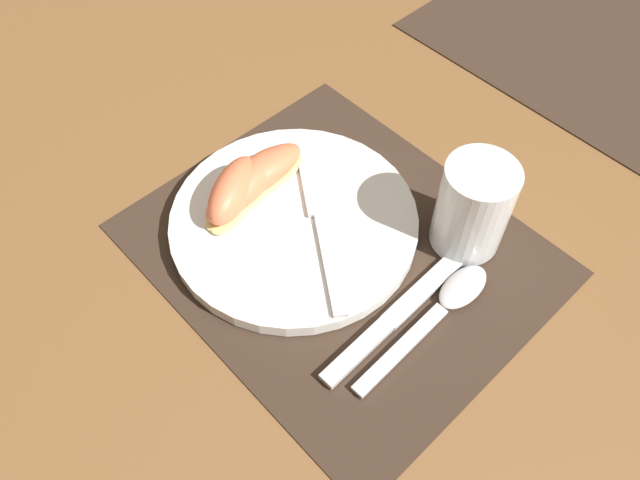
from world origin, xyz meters
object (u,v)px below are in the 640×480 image
at_px(fork, 322,221).
at_px(citrus_wedge_0, 258,175).
at_px(plate, 294,222).
at_px(spoon, 447,303).
at_px(juice_glass, 472,211).
at_px(citrus_wedge_1, 247,184).
at_px(knife, 398,313).
at_px(citrus_wedge_2, 233,192).

height_order(fork, citrus_wedge_0, citrus_wedge_0).
height_order(plate, spoon, plate).
distance_m(juice_glass, citrus_wedge_1, 0.24).
bearing_deg(plate, fork, 32.20).
distance_m(knife, citrus_wedge_1, 0.21).
distance_m(plate, citrus_wedge_2, 0.07).
relative_size(plate, juice_glass, 2.53).
xyz_separation_m(knife, citrus_wedge_1, (-0.21, -0.02, 0.03)).
height_order(juice_glass, spoon, juice_glass).
xyz_separation_m(knife, spoon, (0.03, 0.04, 0.00)).
bearing_deg(spoon, citrus_wedge_1, -165.93).
bearing_deg(citrus_wedge_0, spoon, 9.93).
xyz_separation_m(plate, fork, (0.03, 0.02, 0.01)).
distance_m(plate, fork, 0.03).
distance_m(spoon, citrus_wedge_0, 0.24).
distance_m(fork, citrus_wedge_2, 0.10).
bearing_deg(fork, spoon, 10.65).
height_order(knife, citrus_wedge_1, citrus_wedge_1).
bearing_deg(knife, citrus_wedge_0, 179.77).
xyz_separation_m(citrus_wedge_0, citrus_wedge_2, (0.00, -0.04, 0.00)).
distance_m(plate, juice_glass, 0.18).
xyz_separation_m(juice_glass, citrus_wedge_1, (-0.19, -0.14, -0.02)).
relative_size(plate, knife, 1.23).
relative_size(knife, citrus_wedge_0, 1.75).
bearing_deg(juice_glass, fork, -136.01).
bearing_deg(citrus_wedge_1, juice_glass, 35.09).
bearing_deg(juice_glass, citrus_wedge_2, -141.21).
bearing_deg(plate, knife, 0.81).
bearing_deg(spoon, citrus_wedge_0, -170.07).
distance_m(plate, citrus_wedge_1, 0.06).
distance_m(plate, citrus_wedge_0, 0.07).
relative_size(juice_glass, knife, 0.48).
height_order(juice_glass, citrus_wedge_2, juice_glass).
relative_size(fork, citrus_wedge_2, 1.66).
bearing_deg(fork, citrus_wedge_1, -160.09).
bearing_deg(citrus_wedge_2, citrus_wedge_0, 95.49).
bearing_deg(citrus_wedge_0, fork, 8.69).
bearing_deg(knife, juice_glass, 97.42).
relative_size(knife, fork, 1.24).
xyz_separation_m(spoon, citrus_wedge_2, (-0.23, -0.08, 0.03)).
distance_m(fork, citrus_wedge_0, 0.09).
xyz_separation_m(knife, citrus_wedge_0, (-0.21, 0.00, 0.03)).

